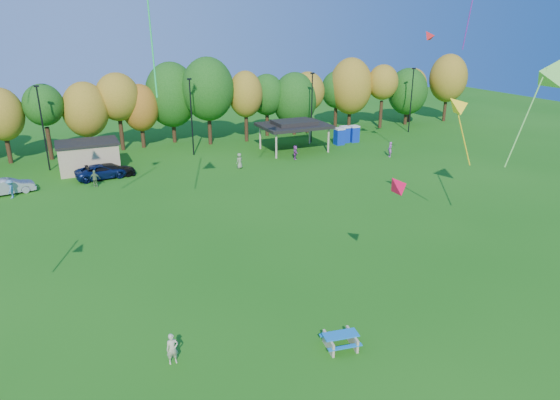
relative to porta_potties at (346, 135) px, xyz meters
name	(u,v)px	position (x,y,z in m)	size (l,w,h in m)	color
ground	(361,342)	(-22.05, -37.84, -1.10)	(160.00, 160.00, 0.00)	#19600F
tree_line	(156,101)	(-23.08, 7.68, 4.82)	(93.57, 10.55, 11.15)	black
lamp_posts	(191,115)	(-20.05, 2.16, 3.80)	(64.50, 0.25, 9.09)	black
utility_building	(88,156)	(-32.05, 0.16, 0.54)	(6.30, 4.30, 3.25)	tan
pavilion	(294,125)	(-8.05, -0.84, 2.13)	(8.20, 6.20, 3.77)	tan
porta_potties	(346,135)	(0.00, 0.00, 0.00)	(3.75, 1.92, 2.18)	#0D2FAF
picnic_table	(340,340)	(-23.23, -37.74, -0.66)	(1.94, 1.69, 0.76)	tan
kite_flyer	(172,349)	(-31.11, -35.53, -0.31)	(0.57, 0.38, 1.58)	#B9B28B
car_b	(9,186)	(-39.55, -4.79, -0.37)	(1.54, 4.43, 1.46)	#A1A1A6
car_c	(102,171)	(-31.11, -3.20, -0.37)	(2.41, 5.23, 1.45)	#0B1A47
car_d	(111,170)	(-30.21, -3.12, -0.39)	(1.99, 4.90, 1.42)	black
far_person_0	(240,161)	(-16.95, -5.59, -0.24)	(0.84, 0.55, 1.72)	#77875C
far_person_1	(95,179)	(-32.01, -5.94, -0.25)	(1.00, 0.42, 1.71)	#627E4D
far_person_2	(295,152)	(-9.69, -4.61, -0.28)	(1.52, 0.48, 1.64)	#A2439A
far_person_3	(390,149)	(1.06, -8.28, -0.19)	(0.66, 0.43, 1.81)	#B354AC
far_person_5	(10,189)	(-39.35, -6.17, -0.23)	(1.12, 0.64, 1.73)	teal
kite_0	(428,35)	(2.40, -11.55, 12.82)	(1.60, 1.75, 1.40)	red
kite_4	(555,70)	(-3.50, -31.71, 11.14)	(4.87, 2.29, 7.96)	#6ECC48
kite_5	(396,184)	(-19.15, -35.84, 6.37)	(1.38, 1.03, 1.35)	#ED0D37
kite_10	(456,105)	(-9.86, -29.60, 8.91)	(3.34, 1.80, 5.50)	yellow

